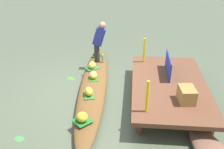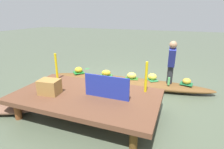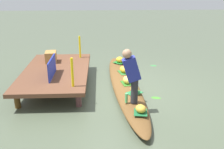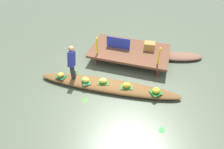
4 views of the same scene
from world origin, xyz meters
TOP-DOWN VIEW (x-y plane):
  - canal_water at (0.00, 0.00)m, footprint 40.00×40.00m
  - dock_platform at (0.35, 1.92)m, footprint 3.20×1.80m
  - vendor_boat at (0.00, 0.00)m, footprint 5.16×1.01m
  - moored_boat at (2.40, 2.59)m, footprint 2.06×1.12m
  - leaf_mat_0 at (-1.76, -0.16)m, footprint 0.37×0.32m
  - banana_bunch_0 at (-1.76, -0.16)m, footprint 0.30×0.29m
  - leaf_mat_1 at (1.68, 0.02)m, footprint 0.47×0.47m
  - banana_bunch_1 at (1.68, 0.02)m, footprint 0.34×0.33m
  - leaf_mat_2 at (0.67, -0.01)m, footprint 0.45×0.33m
  - banana_bunch_2 at (0.67, -0.01)m, footprint 0.34×0.27m
  - leaf_mat_3 at (-0.78, -0.15)m, footprint 0.43×0.45m
  - banana_bunch_3 at (-0.78, -0.15)m, footprint 0.27×0.22m
  - leaf_mat_4 at (-0.17, -0.03)m, footprint 0.43×0.32m
  - banana_bunch_4 at (-0.17, -0.03)m, footprint 0.31×0.24m
  - vendor_person at (-1.29, -0.01)m, footprint 0.21×0.43m
  - water_bottle at (-1.28, 0.10)m, footprint 0.07×0.07m
  - market_banner at (-0.15, 1.92)m, footprint 0.98×0.03m
  - railing_post_west at (-0.85, 1.32)m, footprint 0.06×0.06m
  - railing_post_east at (1.55, 1.32)m, footprint 0.06×0.06m
  - produce_crate at (1.11, 2.18)m, footprint 0.47×0.36m
  - drifting_plant_0 at (2.04, -1.22)m, footprint 0.23×0.27m
  - drifting_plant_1 at (-0.56, -0.75)m, footprint 0.20×0.28m

SIDE VIEW (x-z plane):
  - canal_water at x=0.00m, z-range 0.00..0.00m
  - drifting_plant_0 at x=2.04m, z-range 0.00..0.01m
  - drifting_plant_1 at x=-0.56m, z-range 0.00..0.01m
  - moored_boat at x=2.40m, z-range 0.00..0.21m
  - vendor_boat at x=0.00m, z-range 0.00..0.25m
  - leaf_mat_0 at x=-1.76m, z-range 0.25..0.26m
  - leaf_mat_1 at x=1.68m, z-range 0.25..0.26m
  - leaf_mat_2 at x=0.67m, z-range 0.25..0.26m
  - leaf_mat_3 at x=-0.78m, z-range 0.25..0.26m
  - leaf_mat_4 at x=-0.17m, z-range 0.25..0.26m
  - banana_bunch_0 at x=-1.76m, z-range 0.26..0.43m
  - banana_bunch_2 at x=0.67m, z-range 0.26..0.45m
  - banana_bunch_1 at x=1.68m, z-range 0.26..0.45m
  - banana_bunch_4 at x=-0.17m, z-range 0.26..0.45m
  - banana_bunch_3 at x=-0.78m, z-range 0.26..0.46m
  - water_bottle at x=-1.28m, z-range 0.25..0.47m
  - dock_platform at x=0.35m, z-range 0.18..0.67m
  - produce_crate at x=1.11m, z-range 0.49..0.81m
  - market_banner at x=-0.15m, z-range 0.49..0.97m
  - railing_post_west at x=-0.85m, z-range 0.49..1.19m
  - railing_post_east at x=1.55m, z-range 0.49..1.19m
  - vendor_person at x=-1.29m, z-range 0.34..1.58m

